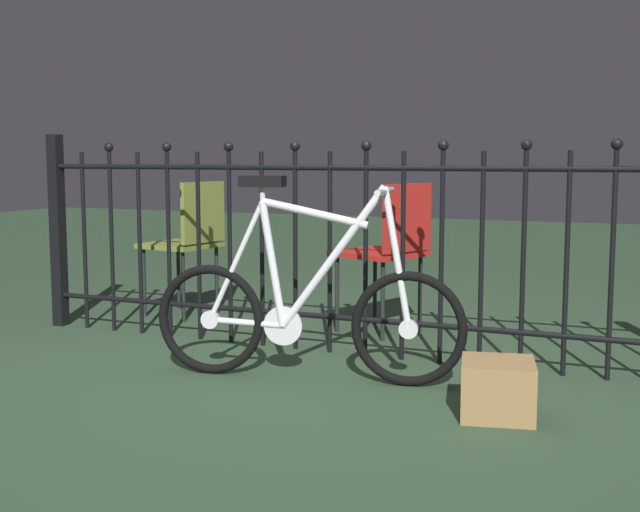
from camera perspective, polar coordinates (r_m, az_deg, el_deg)
ground_plane at (r=3.74m, az=-0.95°, el=-8.68°), size 20.00×20.00×0.00m
iron_fence at (r=4.17m, az=1.57°, el=0.93°), size 3.81×0.07×1.14m
bicycle at (r=3.70m, az=-0.97°, el=-3.71°), size 1.42×0.40×0.92m
chair_red at (r=4.65m, az=4.90°, el=0.92°), size 0.54×0.54×0.86m
chair_olive at (r=5.23m, az=-9.01°, el=1.45°), size 0.46×0.46×0.85m
display_crate at (r=3.30m, az=12.20°, el=-8.98°), size 0.33×0.33×0.22m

